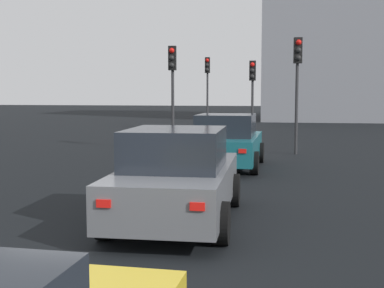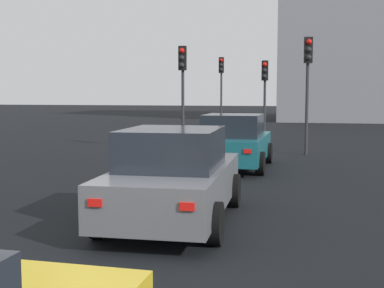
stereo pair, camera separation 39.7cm
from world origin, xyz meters
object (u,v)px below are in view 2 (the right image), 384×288
Objects in this scene: traffic_light_near_left at (308,71)px; traffic_light_far_right at (182,76)px; car_teal_lead at (234,142)px; car_grey_second at (174,177)px; traffic_light_near_right at (265,83)px; traffic_light_far_left at (221,78)px.

traffic_light_far_right is at bearing -102.51° from traffic_light_near_left.
car_teal_lead is at bearing 30.80° from traffic_light_far_right.
car_grey_second is (-6.60, 0.16, 0.01)m from car_teal_lead.
traffic_light_far_right is at bearing 32.60° from car_teal_lead.
traffic_light_near_right is at bearing -0.42° from car_teal_lead.
traffic_light_near_right is at bearing 23.69° from traffic_light_far_left.
traffic_light_near_right is at bearing -168.43° from traffic_light_near_left.
car_grey_second is 1.03× the size of traffic_light_near_left.
traffic_light_far_left reaches higher than car_grey_second.
traffic_light_far_right reaches higher than car_grey_second.
traffic_light_near_right is at bearing 149.78° from traffic_light_far_right.
traffic_light_far_left is (11.17, 4.80, 0.07)m from traffic_light_near_left.
traffic_light_far_left is at bearing 5.43° from car_grey_second.
car_teal_lead is 0.95× the size of car_grey_second.
traffic_light_near_left is 12.16m from traffic_light_far_left.
traffic_light_near_left reaches higher than car_teal_lead.
traffic_light_near_right is (8.86, -0.25, 1.88)m from car_teal_lead.
traffic_light_far_right is at bearing -26.34° from traffic_light_near_right.
traffic_light_near_left reaches higher than traffic_light_near_right.
car_grey_second is at bearing 179.79° from car_teal_lead.
car_grey_second is 10.80m from traffic_light_near_left.
traffic_light_far_right is (4.06, 2.48, 2.08)m from car_teal_lead.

